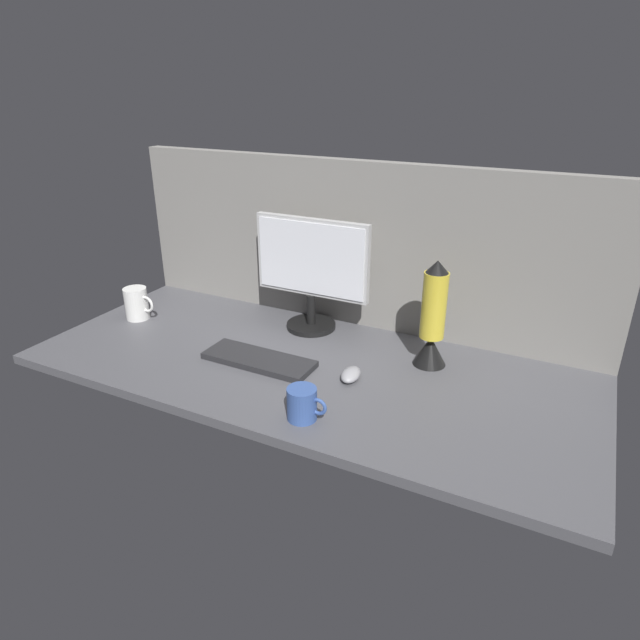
{
  "coord_description": "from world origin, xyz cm",
  "views": [
    {
      "loc": [
        74.23,
        -138.81,
        84.68
      ],
      "look_at": [
        -4.6,
        0.0,
        14.0
      ],
      "focal_mm": 30.82,
      "sensor_mm": 36.0,
      "label": 1
    }
  ],
  "objects_px": {
    "keyboard": "(259,360)",
    "mouse": "(351,374)",
    "mug_ceramic_white": "(137,303)",
    "lava_lamp": "(432,322)",
    "monitor": "(312,269)",
    "mug_ceramic_blue": "(303,404)"
  },
  "relations": [
    {
      "from": "mug_ceramic_blue",
      "to": "mug_ceramic_white",
      "type": "xyz_separation_m",
      "value": [
        -0.88,
        0.31,
        0.01
      ]
    },
    {
      "from": "monitor",
      "to": "mouse",
      "type": "distance_m",
      "value": 0.46
    },
    {
      "from": "monitor",
      "to": "lava_lamp",
      "type": "xyz_separation_m",
      "value": [
        0.47,
        -0.08,
        -0.08
      ]
    },
    {
      "from": "keyboard",
      "to": "mug_ceramic_white",
      "type": "height_order",
      "value": "mug_ceramic_white"
    },
    {
      "from": "mug_ceramic_blue",
      "to": "lava_lamp",
      "type": "bearing_deg",
      "value": 64.66
    },
    {
      "from": "mug_ceramic_white",
      "to": "lava_lamp",
      "type": "relative_size",
      "value": 0.36
    },
    {
      "from": "mouse",
      "to": "mug_ceramic_white",
      "type": "xyz_separation_m",
      "value": [
        -0.92,
        0.06,
        0.04
      ]
    },
    {
      "from": "monitor",
      "to": "keyboard",
      "type": "distance_m",
      "value": 0.39
    },
    {
      "from": "keyboard",
      "to": "mouse",
      "type": "distance_m",
      "value": 0.31
    },
    {
      "from": "mug_ceramic_white",
      "to": "lava_lamp",
      "type": "xyz_separation_m",
      "value": [
        1.1,
        0.14,
        0.08
      ]
    },
    {
      "from": "keyboard",
      "to": "lava_lamp",
      "type": "height_order",
      "value": "lava_lamp"
    },
    {
      "from": "mug_ceramic_blue",
      "to": "lava_lamp",
      "type": "xyz_separation_m",
      "value": [
        0.22,
        0.46,
        0.1
      ]
    },
    {
      "from": "monitor",
      "to": "lava_lamp",
      "type": "height_order",
      "value": "monitor"
    },
    {
      "from": "mouse",
      "to": "lava_lamp",
      "type": "height_order",
      "value": "lava_lamp"
    },
    {
      "from": "keyboard",
      "to": "mouse",
      "type": "relative_size",
      "value": 3.85
    },
    {
      "from": "keyboard",
      "to": "mug_ceramic_white",
      "type": "xyz_separation_m",
      "value": [
        -0.61,
        0.1,
        0.05
      ]
    },
    {
      "from": "keyboard",
      "to": "mug_ceramic_blue",
      "type": "relative_size",
      "value": 3.22
    },
    {
      "from": "keyboard",
      "to": "mug_ceramic_white",
      "type": "relative_size",
      "value": 2.93
    },
    {
      "from": "mug_ceramic_white",
      "to": "mug_ceramic_blue",
      "type": "bearing_deg",
      "value": -19.5
    },
    {
      "from": "monitor",
      "to": "mouse",
      "type": "height_order",
      "value": "monitor"
    },
    {
      "from": "mug_ceramic_blue",
      "to": "lava_lamp",
      "type": "height_order",
      "value": "lava_lamp"
    },
    {
      "from": "mouse",
      "to": "mug_ceramic_blue",
      "type": "relative_size",
      "value": 0.84
    }
  ]
}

